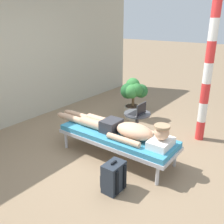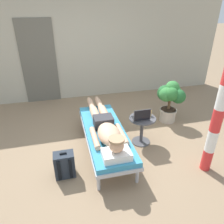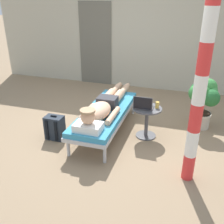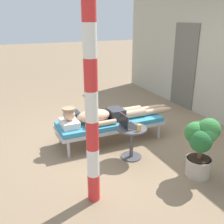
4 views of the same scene
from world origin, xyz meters
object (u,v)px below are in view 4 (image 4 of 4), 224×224
object	(u,v)px
drink_glass	(139,128)
backpack	(75,121)
person_reclining	(106,115)
side_table	(132,137)
porch_post	(91,106)
lounge_chair	(110,123)
laptop	(127,124)
potted_plant	(201,140)

from	to	relation	value
drink_glass	backpack	distance (m)	1.72
person_reclining	backpack	bearing A→B (deg)	-152.44
side_table	porch_post	size ratio (longest dim) A/B	0.21
lounge_chair	drink_glass	distance (m)	0.89
lounge_chair	side_table	world-z (taller)	side_table
backpack	laptop	bearing A→B (deg)	19.11
lounge_chair	person_reclining	size ratio (longest dim) A/B	0.90
drink_glass	potted_plant	size ratio (longest dim) A/B	0.12
drink_glass	potted_plant	world-z (taller)	potted_plant
person_reclining	laptop	xyz separation A→B (m)	(0.65, 0.10, 0.06)
person_reclining	potted_plant	distance (m)	1.74
drink_glass	backpack	size ratio (longest dim) A/B	0.25
side_table	potted_plant	distance (m)	1.08
side_table	backpack	xyz separation A→B (m)	(-1.43, -0.53, -0.16)
side_table	potted_plant	world-z (taller)	potted_plant
backpack	porch_post	bearing A→B (deg)	-10.43
person_reclining	laptop	world-z (taller)	laptop
backpack	side_table	bearing A→B (deg)	20.20
porch_post	potted_plant	bearing A→B (deg)	85.35
laptop	backpack	distance (m)	1.50
lounge_chair	laptop	xyz separation A→B (m)	(0.65, 0.01, 0.24)
lounge_chair	drink_glass	world-z (taller)	drink_glass
person_reclining	side_table	bearing A→B (deg)	11.85
backpack	potted_plant	size ratio (longest dim) A/B	0.47
potted_plant	person_reclining	bearing A→B (deg)	-153.82
person_reclining	lounge_chair	bearing A→B (deg)	90.00
person_reclining	backpack	world-z (taller)	person_reclining
lounge_chair	laptop	world-z (taller)	laptop
drink_glass	lounge_chair	bearing A→B (deg)	-173.01
lounge_chair	laptop	size ratio (longest dim) A/B	6.27
side_table	potted_plant	xyz separation A→B (m)	(0.86, 0.62, 0.21)
lounge_chair	potted_plant	distance (m)	1.72
lounge_chair	drink_glass	size ratio (longest dim) A/B	18.48
lounge_chair	backpack	world-z (taller)	backpack
lounge_chair	person_reclining	distance (m)	0.19
laptop	backpack	bearing A→B (deg)	-160.89
drink_glass	potted_plant	distance (m)	0.91
side_table	backpack	distance (m)	1.53
porch_post	person_reclining	bearing A→B (deg)	151.63
lounge_chair	potted_plant	size ratio (longest dim) A/B	2.17
lounge_chair	backpack	bearing A→B (deg)	-147.23
side_table	lounge_chair	bearing A→B (deg)	-175.14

